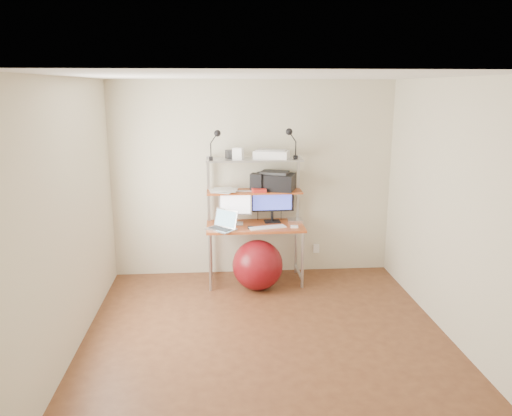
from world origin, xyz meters
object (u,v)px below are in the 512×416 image
at_px(monitor_black, 272,201).
at_px(printer, 275,181).
at_px(exercise_ball, 258,265).
at_px(monitor_silver, 235,205).
at_px(laptop, 223,225).

distance_m(monitor_black, printer, 0.25).
xyz_separation_m(monitor_black, exercise_ball, (-0.22, -0.40, -0.71)).
xyz_separation_m(printer, exercise_ball, (-0.25, -0.42, -0.95)).
bearing_deg(monitor_black, exercise_ball, -120.98).
relative_size(monitor_black, printer, 0.96).
xyz_separation_m(monitor_silver, printer, (0.50, 0.09, 0.28)).
distance_m(monitor_silver, laptop, 0.34).
xyz_separation_m(laptop, printer, (0.65, 0.32, 0.47)).
relative_size(printer, exercise_ball, 0.94).
bearing_deg(monitor_black, monitor_silver, -174.06).
distance_m(laptop, exercise_ball, 0.64).
bearing_deg(exercise_ball, laptop, 166.39).
relative_size(monitor_silver, laptop, 1.06).
bearing_deg(laptop, exercise_ball, 28.94).
height_order(monitor_silver, laptop, monitor_silver).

